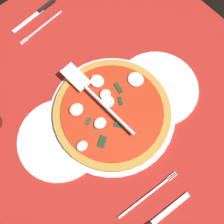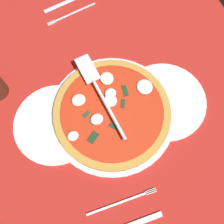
{
  "view_description": "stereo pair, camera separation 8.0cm",
  "coord_description": "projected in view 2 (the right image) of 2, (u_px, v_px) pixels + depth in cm",
  "views": [
    {
      "loc": [
        16.22,
        23.73,
        77.09
      ],
      "look_at": [
        -1.53,
        3.0,
        2.17
      ],
      "focal_mm": 43.78,
      "sensor_mm": 36.0,
      "label": 1
    },
    {
      "loc": [
        9.48,
        27.97,
        77.09
      ],
      "look_at": [
        -1.53,
        3.0,
        2.17
      ],
      "focal_mm": 43.78,
      "sensor_mm": 36.0,
      "label": 2
    }
  ],
  "objects": [
    {
      "name": "ground_plane",
      "position": [
        103.0,
        108.0,
        0.83
      ],
      "size": [
        106.18,
        106.18,
        0.8
      ],
      "primitive_type": "cube",
      "color": "#A8211B"
    },
    {
      "name": "pizza_pan",
      "position": [
        112.0,
        114.0,
        0.81
      ],
      "size": [
        37.48,
        37.48,
        1.07
      ],
      "primitive_type": "cylinder",
      "color": "silver",
      "rests_on": "ground_plane"
    },
    {
      "name": "pizza",
      "position": [
        112.0,
        111.0,
        0.8
      ],
      "size": [
        34.52,
        34.52,
        3.23
      ],
      "color": "#BB8937",
      "rests_on": "pizza_pan"
    },
    {
      "name": "dinner_plate_right",
      "position": [
        56.0,
        124.0,
        0.8
      ],
      "size": [
        24.68,
        24.68,
        1.0
      ],
      "primitive_type": "cylinder",
      "color": "white",
      "rests_on": "ground_plane"
    },
    {
      "name": "checker_pattern",
      "position": [
        103.0,
        108.0,
        0.82
      ],
      "size": [
        106.18,
        106.18,
        0.1
      ],
      "color": "silver",
      "rests_on": "ground_plane"
    },
    {
      "name": "pizza_server",
      "position": [
        100.0,
        93.0,
        0.79
      ],
      "size": [
        5.14,
        29.32,
        1.0
      ],
      "rotation": [
        0.0,
        0.0,
        4.77
      ],
      "color": "silver",
      "rests_on": "pizza"
    },
    {
      "name": "place_setting_far",
      "position": [
        120.0,
        217.0,
        0.72
      ],
      "size": [
        22.4,
        15.26,
        1.4
      ],
      "rotation": [
        0.0,
        0.0,
        3.06
      ],
      "color": "white",
      "rests_on": "ground_plane"
    },
    {
      "name": "place_setting_near",
      "position": [
        72.0,
        7.0,
        0.95
      ],
      "size": [
        19.43,
        13.43,
        1.4
      ],
      "rotation": [
        0.0,
        0.0,
        0.1
      ],
      "color": "white",
      "rests_on": "ground_plane"
    },
    {
      "name": "dinner_plate_left",
      "position": [
        164.0,
        101.0,
        0.83
      ],
      "size": [
        25.34,
        25.34,
        1.0
      ],
      "primitive_type": "cylinder",
      "color": "white",
      "rests_on": "ground_plane"
    }
  ]
}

